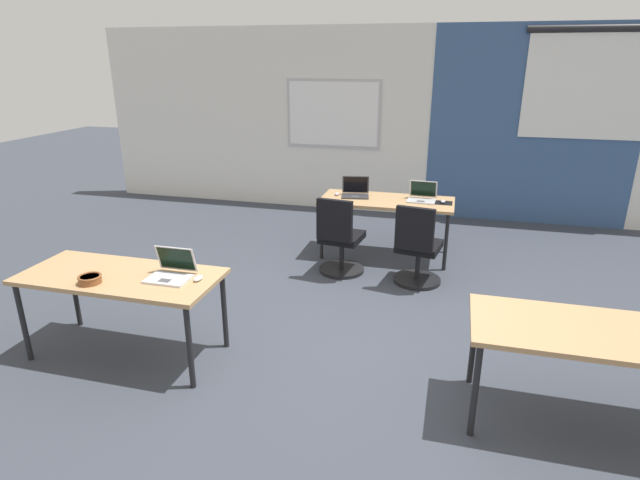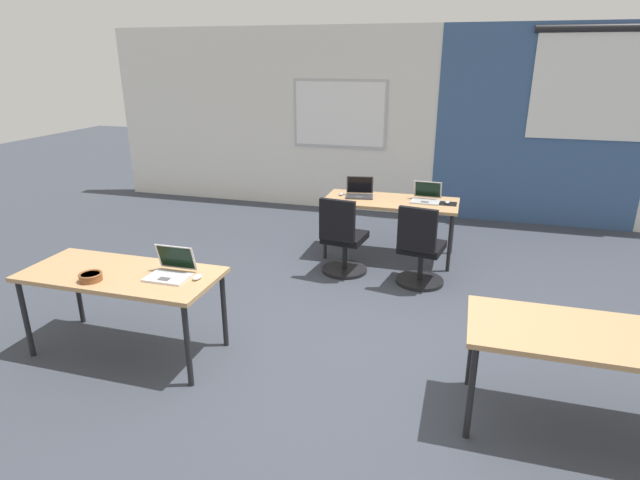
{
  "view_description": "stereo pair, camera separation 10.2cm",
  "coord_description": "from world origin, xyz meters",
  "px_view_note": "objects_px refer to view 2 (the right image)",
  "views": [
    {
      "loc": [
        0.76,
        -3.83,
        2.36
      ],
      "look_at": [
        -0.3,
        0.17,
        0.88
      ],
      "focal_mm": 28.87,
      "sensor_mm": 36.0,
      "label": 1
    },
    {
      "loc": [
        0.85,
        -3.8,
        2.36
      ],
      "look_at": [
        -0.3,
        0.17,
        0.88
      ],
      "focal_mm": 28.87,
      "sensor_mm": 36.0,
      "label": 2
    }
  ],
  "objects_px": {
    "desk_near_right": "(598,343)",
    "mouse_near_left_inner": "(197,277)",
    "mouse_far_left": "(341,194)",
    "laptop_near_left_inner": "(171,270)",
    "mouse_far_right": "(447,202)",
    "chair_far_left": "(343,243)",
    "laptop_far_left": "(359,192)",
    "desk_near_left": "(122,279)",
    "laptop_far_right": "(426,197)",
    "chair_far_right": "(420,253)",
    "desk_far_center": "(391,205)",
    "snack_bowl": "(91,276)"
  },
  "relations": [
    {
      "from": "desk_near_right",
      "to": "mouse_near_left_inner",
      "type": "relative_size",
      "value": 15.46
    },
    {
      "from": "mouse_near_left_inner",
      "to": "mouse_far_left",
      "type": "distance_m",
      "value": 2.83
    },
    {
      "from": "desk_near_right",
      "to": "laptop_near_left_inner",
      "type": "bearing_deg",
      "value": 179.1
    },
    {
      "from": "mouse_far_right",
      "to": "mouse_far_left",
      "type": "distance_m",
      "value": 1.3
    },
    {
      "from": "mouse_far_left",
      "to": "chair_far_left",
      "type": "xyz_separation_m",
      "value": [
        0.21,
        -0.76,
        -0.36
      ]
    },
    {
      "from": "mouse_near_left_inner",
      "to": "laptop_far_left",
      "type": "height_order",
      "value": "laptop_far_left"
    },
    {
      "from": "laptop_far_left",
      "to": "desk_near_left",
      "type": "bearing_deg",
      "value": -125.17
    },
    {
      "from": "mouse_far_right",
      "to": "chair_far_left",
      "type": "height_order",
      "value": "chair_far_left"
    },
    {
      "from": "laptop_near_left_inner",
      "to": "laptop_far_left",
      "type": "bearing_deg",
      "value": 71.68
    },
    {
      "from": "mouse_far_right",
      "to": "laptop_far_right",
      "type": "bearing_deg",
      "value": 170.19
    },
    {
      "from": "laptop_far_right",
      "to": "chair_far_right",
      "type": "bearing_deg",
      "value": -84.59
    },
    {
      "from": "desk_near_right",
      "to": "laptop_far_right",
      "type": "xyz_separation_m",
      "value": [
        -1.34,
        2.87,
        0.11
      ]
    },
    {
      "from": "laptop_far_right",
      "to": "mouse_near_left_inner",
      "type": "bearing_deg",
      "value": -115.24
    },
    {
      "from": "laptop_far_right",
      "to": "mouse_near_left_inner",
      "type": "relative_size",
      "value": 3.33
    },
    {
      "from": "chair_far_right",
      "to": "laptop_far_left",
      "type": "height_order",
      "value": "laptop_far_left"
    },
    {
      "from": "chair_far_right",
      "to": "laptop_near_left_inner",
      "type": "height_order",
      "value": "laptop_near_left_inner"
    },
    {
      "from": "desk_near_left",
      "to": "chair_far_right",
      "type": "height_order",
      "value": "chair_far_right"
    },
    {
      "from": "mouse_near_left_inner",
      "to": "desk_far_center",
      "type": "bearing_deg",
      "value": 68.36
    },
    {
      "from": "desk_near_right",
      "to": "mouse_far_right",
      "type": "distance_m",
      "value": 3.03
    },
    {
      "from": "laptop_near_left_inner",
      "to": "chair_far_left",
      "type": "relative_size",
      "value": 0.36
    },
    {
      "from": "desk_near_right",
      "to": "snack_bowl",
      "type": "xyz_separation_m",
      "value": [
        -3.62,
        -0.2,
        0.1
      ]
    },
    {
      "from": "chair_far_left",
      "to": "mouse_far_left",
      "type": "bearing_deg",
      "value": -66.94
    },
    {
      "from": "desk_near_right",
      "to": "laptop_far_left",
      "type": "distance_m",
      "value": 3.59
    },
    {
      "from": "snack_bowl",
      "to": "laptop_near_left_inner",
      "type": "bearing_deg",
      "value": 24.62
    },
    {
      "from": "desk_near_left",
      "to": "chair_far_right",
      "type": "bearing_deg",
      "value": 42.52
    },
    {
      "from": "desk_near_left",
      "to": "desk_near_right",
      "type": "height_order",
      "value": "same"
    },
    {
      "from": "laptop_far_right",
      "to": "snack_bowl",
      "type": "distance_m",
      "value": 3.82
    },
    {
      "from": "desk_near_left",
      "to": "chair_far_right",
      "type": "xyz_separation_m",
      "value": [
        2.2,
        2.02,
        -0.28
      ]
    },
    {
      "from": "chair_far_right",
      "to": "laptop_far_right",
      "type": "bearing_deg",
      "value": -77.6
    },
    {
      "from": "desk_near_right",
      "to": "laptop_near_left_inner",
      "type": "distance_m",
      "value": 3.07
    },
    {
      "from": "chair_far_right",
      "to": "snack_bowl",
      "type": "distance_m",
      "value": 3.23
    },
    {
      "from": "laptop_far_left",
      "to": "laptop_far_right",
      "type": "bearing_deg",
      "value": -10.38
    },
    {
      "from": "desk_near_left",
      "to": "laptop_far_right",
      "type": "bearing_deg",
      "value": 52.95
    },
    {
      "from": "mouse_near_left_inner",
      "to": "snack_bowl",
      "type": "xyz_separation_m",
      "value": [
        -0.78,
        -0.26,
        0.02
      ]
    },
    {
      "from": "mouse_far_left",
      "to": "laptop_far_right",
      "type": "bearing_deg",
      "value": 0.77
    },
    {
      "from": "mouse_far_left",
      "to": "chair_far_left",
      "type": "relative_size",
      "value": 0.12
    },
    {
      "from": "laptop_near_left_inner",
      "to": "mouse_near_left_inner",
      "type": "distance_m",
      "value": 0.23
    },
    {
      "from": "desk_far_center",
      "to": "chair_far_left",
      "type": "height_order",
      "value": "chair_far_left"
    },
    {
      "from": "desk_far_center",
      "to": "snack_bowl",
      "type": "xyz_separation_m",
      "value": [
        -1.87,
        -3.0,
        0.1
      ]
    },
    {
      "from": "chair_far_right",
      "to": "desk_near_right",
      "type": "bearing_deg",
      "value": 132.64
    },
    {
      "from": "laptop_far_right",
      "to": "laptop_far_left",
      "type": "height_order",
      "value": "laptop_far_left"
    },
    {
      "from": "desk_near_left",
      "to": "mouse_far_left",
      "type": "bearing_deg",
      "value": 68.58
    },
    {
      "from": "mouse_far_right",
      "to": "snack_bowl",
      "type": "height_order",
      "value": "snack_bowl"
    },
    {
      "from": "desk_near_right",
      "to": "mouse_far_right",
      "type": "height_order",
      "value": "mouse_far_right"
    },
    {
      "from": "desk_far_center",
      "to": "laptop_far_left",
      "type": "distance_m",
      "value": 0.42
    },
    {
      "from": "laptop_far_right",
      "to": "mouse_far_right",
      "type": "height_order",
      "value": "laptop_far_right"
    },
    {
      "from": "laptop_far_left",
      "to": "mouse_far_left",
      "type": "xyz_separation_m",
      "value": [
        -0.23,
        -0.02,
        -0.03
      ]
    },
    {
      "from": "desk_near_left",
      "to": "laptop_far_right",
      "type": "xyz_separation_m",
      "value": [
        2.16,
        2.87,
        0.11
      ]
    },
    {
      "from": "desk_near_right",
      "to": "laptop_far_right",
      "type": "bearing_deg",
      "value": 115.01
    },
    {
      "from": "laptop_far_right",
      "to": "mouse_near_left_inner",
      "type": "height_order",
      "value": "laptop_far_right"
    }
  ]
}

